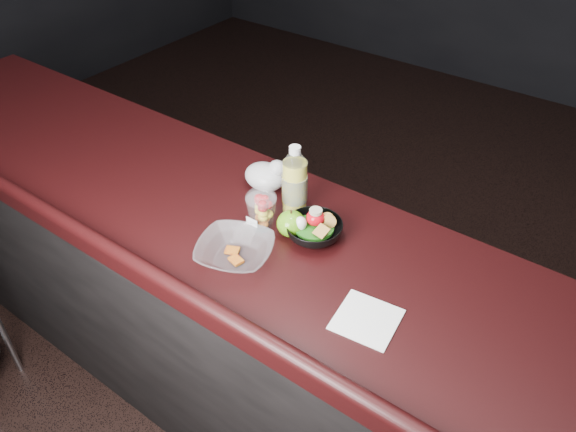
# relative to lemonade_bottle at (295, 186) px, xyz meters

# --- Properties ---
(counter) EXTENTS (4.06, 0.71, 1.02)m
(counter) POSITION_rel_lemonade_bottle_xyz_m (0.09, -0.14, -0.61)
(counter) COLOR black
(counter) RESTS_ON ground
(lemonade_bottle) EXTENTS (0.08, 0.08, 0.25)m
(lemonade_bottle) POSITION_rel_lemonade_bottle_xyz_m (0.00, 0.00, 0.00)
(lemonade_bottle) COLOR yellow
(lemonade_bottle) RESTS_ON counter
(fruit_cup) EXTENTS (0.10, 0.10, 0.14)m
(fruit_cup) POSITION_rel_lemonade_bottle_xyz_m (-0.04, -0.12, -0.03)
(fruit_cup) COLOR white
(fruit_cup) RESTS_ON counter
(green_apple) EXTENTS (0.09, 0.09, 0.09)m
(green_apple) POSITION_rel_lemonade_bottle_xyz_m (0.06, -0.10, -0.06)
(green_apple) COLOR #377B0E
(green_apple) RESTS_ON counter
(plastic_bag) EXTENTS (0.15, 0.12, 0.11)m
(plastic_bag) POSITION_rel_lemonade_bottle_xyz_m (-0.16, 0.06, -0.06)
(plastic_bag) COLOR silver
(plastic_bag) RESTS_ON counter
(snack_bowl) EXTENTS (0.19, 0.19, 0.10)m
(snack_bowl) POSITION_rel_lemonade_bottle_xyz_m (0.12, -0.07, -0.07)
(snack_bowl) COLOR black
(snack_bowl) RESTS_ON counter
(takeout_bowl) EXTENTS (0.29, 0.29, 0.06)m
(takeout_bowl) POSITION_rel_lemonade_bottle_xyz_m (-0.01, -0.29, -0.08)
(takeout_bowl) COLOR silver
(takeout_bowl) RESTS_ON counter
(paper_napkin) EXTENTS (0.18, 0.18, 0.00)m
(paper_napkin) POSITION_rel_lemonade_bottle_xyz_m (0.43, -0.27, -0.10)
(paper_napkin) COLOR white
(paper_napkin) RESTS_ON counter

